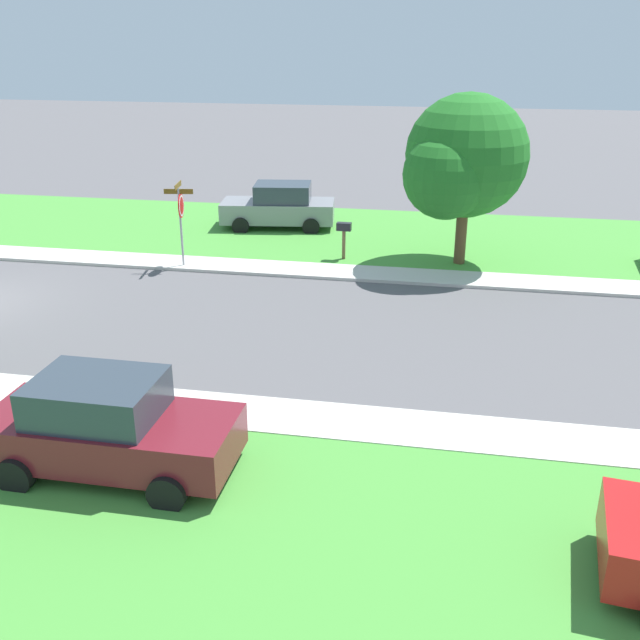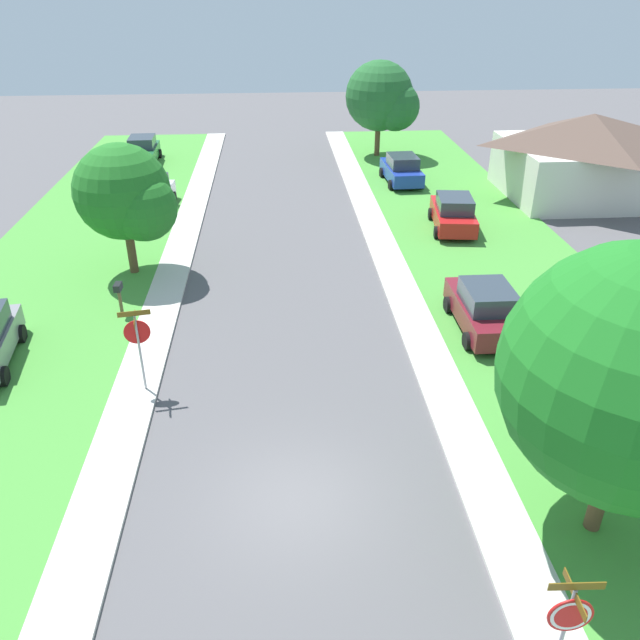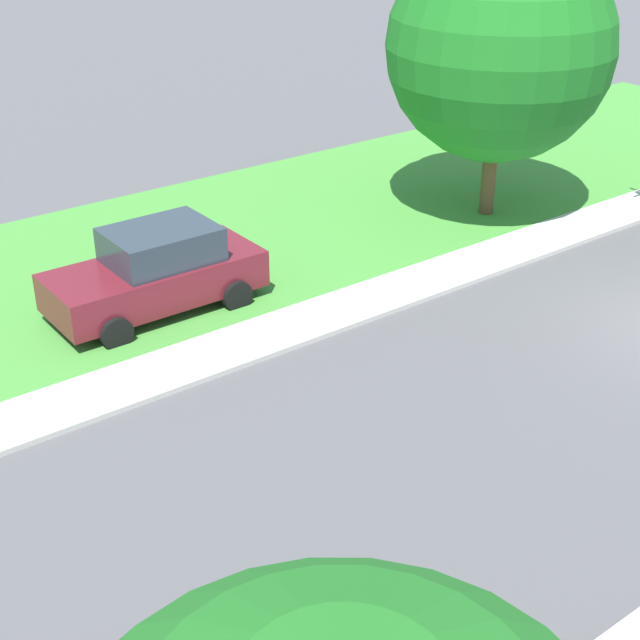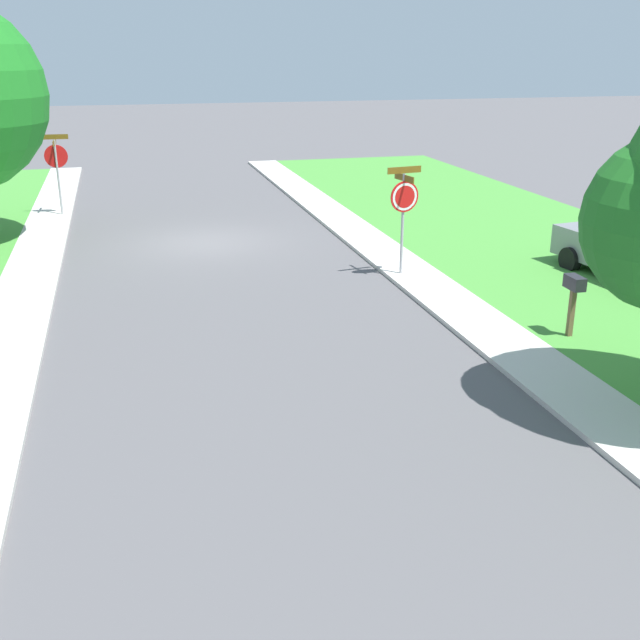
{
  "view_description": "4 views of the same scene",
  "coord_description": "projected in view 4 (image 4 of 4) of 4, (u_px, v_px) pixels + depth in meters",
  "views": [
    {
      "loc": [
        16.98,
        13.35,
        7.17
      ],
      "look_at": [
        2.78,
        10.71,
        1.4
      ],
      "focal_mm": 40.75,
      "sensor_mm": 36.0,
      "label": 1
    },
    {
      "loc": [
        -0.23,
        -11.19,
        11.15
      ],
      "look_at": [
        1.07,
        6.44,
        1.4
      ],
      "focal_mm": 35.23,
      "sensor_mm": 36.0,
      "label": 2
    },
    {
      "loc": [
        -8.42,
        15.41,
        8.57
      ],
      "look_at": [
        2.54,
        7.09,
        1.4
      ],
      "focal_mm": 52.17,
      "sensor_mm": 36.0,
      "label": 3
    },
    {
      "loc": [
        2.33,
        22.41,
        5.49
      ],
      "look_at": [
        -0.57,
        11.31,
        1.4
      ],
      "focal_mm": 43.05,
      "sensor_mm": 36.0,
      "label": 4
    }
  ],
  "objects": [
    {
      "name": "mailbox",
      "position": [
        574.0,
        291.0,
        14.93
      ],
      "size": [
        0.25,
        0.49,
        1.31
      ],
      "color": "brown",
      "rests_on": "ground"
    },
    {
      "name": "ground_plane",
      "position": [
        205.0,
        243.0,
        22.82
      ],
      "size": [
        120.0,
        120.0,
        0.0
      ],
      "primitive_type": "plane",
      "color": "#565456"
    },
    {
      "name": "stop_sign_far_corner",
      "position": [
        404.0,
        203.0,
        18.75
      ],
      "size": [
        0.91,
        0.91,
        2.77
      ],
      "color": "#9E9EA3",
      "rests_on": "ground"
    },
    {
      "name": "sidewalk_west",
      "position": [
        566.0,
        387.0,
        12.99
      ],
      "size": [
        1.4,
        56.0,
        0.1
      ],
      "primitive_type": "cube",
      "color": "beige",
      "rests_on": "ground"
    },
    {
      "name": "car_grey_across_road",
      "position": [
        640.0,
        248.0,
        18.7
      ],
      "size": [
        2.46,
        4.5,
        1.76
      ],
      "color": "gray",
      "rests_on": "ground"
    },
    {
      "name": "stop_sign_near_corner",
      "position": [
        57.0,
        161.0,
        25.63
      ],
      "size": [
        0.92,
        0.92,
        2.77
      ],
      "color": "#9E9EA3",
      "rests_on": "ground"
    }
  ]
}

